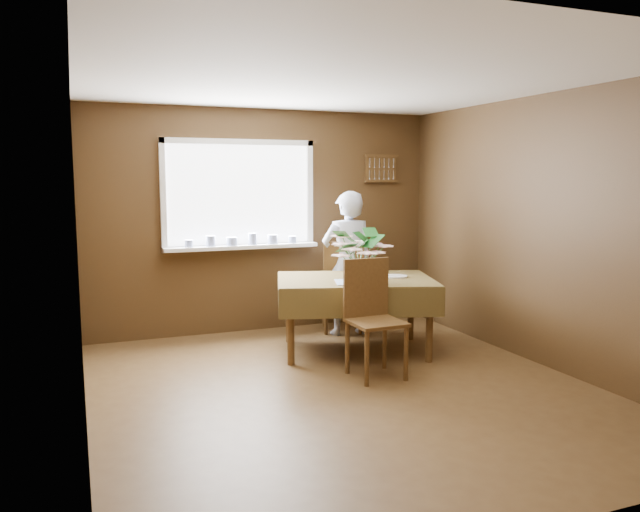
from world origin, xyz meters
name	(u,v)px	position (x,y,z in m)	size (l,w,h in m)	color
floor	(344,390)	(0.00, 0.00, 0.00)	(4.50, 4.50, 0.00)	#483018
ceiling	(346,79)	(0.00, 0.00, 2.50)	(4.50, 4.50, 0.00)	white
wall_back	(265,221)	(0.00, 2.25, 1.25)	(4.00, 4.00, 0.00)	brown
wall_front	(539,283)	(0.00, -2.25, 1.25)	(4.00, 4.00, 0.00)	brown
wall_left	(78,250)	(-2.00, 0.00, 1.25)	(4.50, 4.50, 0.00)	brown
wall_right	(544,231)	(2.00, 0.00, 1.25)	(4.50, 4.50, 0.00)	brown
window_assembly	(240,213)	(-0.30, 2.20, 1.35)	(1.72, 0.20, 1.22)	white
spoon_rack	(381,168)	(1.45, 2.22, 1.85)	(0.44, 0.05, 0.33)	#54391B
dining_table	(355,287)	(0.56, 1.01, 0.66)	(1.78, 1.46, 0.75)	#54391B
chair_far	(343,283)	(0.76, 1.77, 0.56)	(0.57, 0.57, 1.04)	#54391B
chair_near	(372,313)	(0.39, 0.29, 0.56)	(0.45, 0.45, 1.03)	#54391B
seated_woman	(347,263)	(0.77, 1.68, 0.80)	(0.58, 0.38, 1.60)	white
flower_bouquet	(359,249)	(0.52, 0.84, 1.06)	(0.56, 0.56, 0.48)	white
side_plate	(396,276)	(0.98, 0.94, 0.75)	(0.22, 0.22, 0.01)	white
table_knife	(375,280)	(0.67, 0.78, 0.75)	(0.02, 0.23, 0.00)	silver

